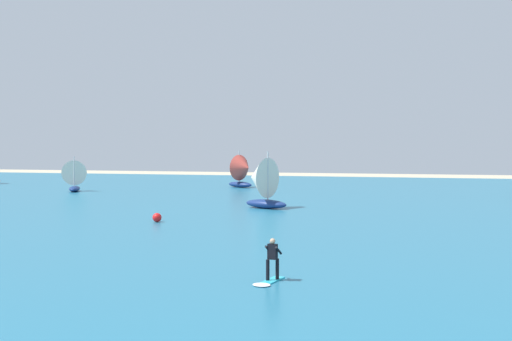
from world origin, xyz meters
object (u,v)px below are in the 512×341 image
kitesurfer (270,266)px  sailboat_mid_right (260,182)px  sailboat_center_horizon (75,175)px  marker_buoy (157,218)px  sailboat_far_right (243,171)px

kitesurfer → sailboat_mid_right: size_ratio=0.43×
sailboat_center_horizon → marker_buoy: 30.51m
sailboat_far_right → sailboat_center_horizon: bearing=-149.5°
sailboat_center_horizon → marker_buoy: sailboat_center_horizon is taller
sailboat_mid_right → sailboat_center_horizon: size_ratio=1.21×
sailboat_mid_right → marker_buoy: size_ratio=7.56×
sailboat_mid_right → sailboat_center_horizon: (-24.40, 12.62, -0.37)m
sailboat_center_horizon → kitesurfer: bearing=-51.6°
kitesurfer → sailboat_center_horizon: size_ratio=0.52×
sailboat_far_right → sailboat_mid_right: 23.80m
sailboat_far_right → sailboat_mid_right: size_ratio=0.95×
sailboat_far_right → marker_buoy: bearing=-85.2°
sailboat_far_right → sailboat_center_horizon: size_ratio=1.15×
kitesurfer → sailboat_mid_right: 27.50m
sailboat_center_horizon → sailboat_far_right: bearing=30.5°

